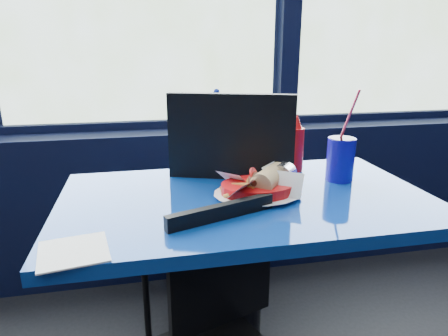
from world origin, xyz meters
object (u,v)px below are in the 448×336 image
(flower_vase, at_px, (217,117))
(food_basket, at_px, (260,187))
(near_table, at_px, (245,245))
(soda_cup, at_px, (341,158))
(planter_box, at_px, (230,116))
(chair_near_front, at_px, (217,329))
(chair_near_back, at_px, (213,201))
(ketchup_bottle, at_px, (296,146))

(flower_vase, xyz_separation_m, food_basket, (-0.02, -0.86, -0.08))
(near_table, xyz_separation_m, soda_cup, (0.37, 0.08, 0.26))
(near_table, distance_m, flower_vase, 0.90)
(planter_box, bearing_deg, chair_near_front, -109.25)
(chair_near_back, bearing_deg, ketchup_bottle, -176.57)
(chair_near_back, height_order, planter_box, chair_near_back)
(flower_vase, bearing_deg, ketchup_bottle, -72.90)
(chair_near_back, relative_size, food_basket, 3.30)
(food_basket, distance_m, soda_cup, 0.35)
(chair_near_front, relative_size, planter_box, 1.48)
(food_basket, xyz_separation_m, ketchup_bottle, (0.22, 0.24, 0.07))
(chair_near_back, bearing_deg, planter_box, -89.38)
(planter_box, bearing_deg, soda_cup, -79.55)
(chair_near_front, height_order, planter_box, planter_box)
(chair_near_front, distance_m, flower_vase, 1.20)
(planter_box, bearing_deg, near_table, -104.17)
(flower_vase, relative_size, soda_cup, 0.63)
(chair_near_front, xyz_separation_m, soda_cup, (0.52, 0.34, 0.38))
(chair_near_back, xyz_separation_m, flower_vase, (0.12, 0.53, 0.25))
(chair_near_front, distance_m, soda_cup, 0.73)
(planter_box, distance_m, ketchup_bottle, 0.69)
(planter_box, bearing_deg, flower_vase, -148.68)
(near_table, xyz_separation_m, planter_box, (0.14, 0.90, 0.29))
(chair_near_back, distance_m, flower_vase, 0.60)
(near_table, xyz_separation_m, food_basket, (0.04, -0.02, 0.22))
(flower_vase, bearing_deg, chair_near_front, -100.92)
(chair_near_back, distance_m, food_basket, 0.38)
(near_table, relative_size, chair_near_front, 1.51)
(chair_near_back, relative_size, flower_vase, 5.11)
(chair_near_front, distance_m, planter_box, 1.26)
(near_table, relative_size, food_basket, 3.73)
(near_table, bearing_deg, chair_near_front, -119.80)
(chair_near_back, xyz_separation_m, ketchup_bottle, (0.31, -0.09, 0.24))
(planter_box, xyz_separation_m, food_basket, (-0.10, -0.92, -0.07))
(soda_cup, bearing_deg, food_basket, -162.96)
(chair_near_back, height_order, flower_vase, chair_near_back)
(planter_box, xyz_separation_m, ketchup_bottle, (0.11, -0.68, -0.00))
(chair_near_front, height_order, chair_near_back, chair_near_back)
(chair_near_front, relative_size, flower_vase, 3.82)
(flower_vase, bearing_deg, planter_box, 36.48)
(planter_box, bearing_deg, food_basket, -101.57)
(soda_cup, bearing_deg, flower_vase, 112.01)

